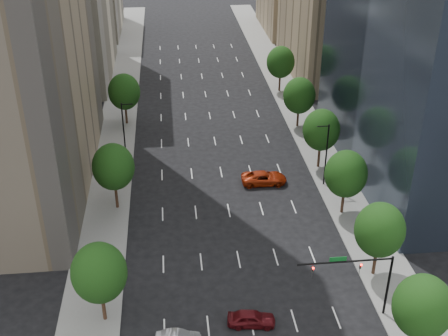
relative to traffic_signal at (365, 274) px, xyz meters
name	(u,v)px	position (x,y,z in m)	size (l,w,h in m)	color
sidewalk_left	(110,177)	(-26.03, 30.00, -5.10)	(6.00, 200.00, 0.15)	slate
sidewalk_right	(328,166)	(4.97, 30.00, -5.10)	(6.00, 200.00, 0.15)	slate
tree_right_0	(423,307)	(3.47, -5.00, 0.22)	(5.20, 5.20, 8.39)	#382316
tree_right_1	(380,230)	(3.47, 6.00, 0.58)	(5.20, 5.20, 8.75)	#382316
tree_right_2	(346,174)	(3.47, 18.00, 0.43)	(5.20, 5.20, 8.61)	#382316
tree_right_3	(321,130)	(3.47, 30.00, 0.72)	(5.20, 5.20, 8.89)	#382316
tree_right_4	(299,96)	(3.47, 44.00, 0.29)	(5.20, 5.20, 8.46)	#382316
tree_right_5	(281,62)	(3.47, 60.00, 0.58)	(5.20, 5.20, 8.75)	#382316
tree_left_0	(99,273)	(-24.53, 2.00, 0.58)	(5.20, 5.20, 8.75)	#382316
tree_left_1	(113,167)	(-24.53, 22.00, 0.79)	(5.20, 5.20, 8.97)	#382316
tree_left_2	(124,92)	(-24.53, 48.00, 0.50)	(5.20, 5.20, 8.68)	#382316
streetlight_rn	(326,153)	(2.91, 25.00, -0.33)	(1.70, 0.20, 9.00)	black
streetlight_ln	(124,130)	(-23.96, 35.00, -0.33)	(1.70, 0.20, 9.00)	black
traffic_signal	(365,274)	(0.00, 0.00, 0.00)	(9.12, 0.40, 7.38)	black
car_maroon	(251,318)	(-10.57, -0.10, -4.40)	(1.84, 4.56, 1.55)	#4D0C11
car_red_far	(264,178)	(-5.03, 26.24, -4.32)	(2.84, 6.15, 1.71)	#98250B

